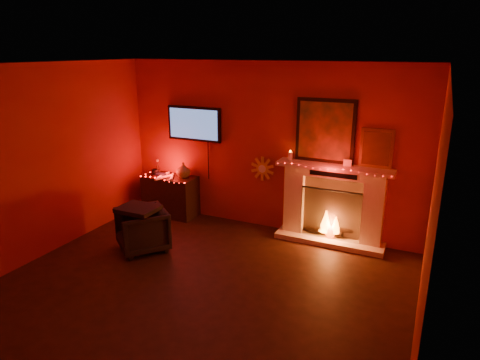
% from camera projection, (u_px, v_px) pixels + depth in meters
% --- Properties ---
extents(room, '(5.00, 5.00, 5.00)m').
position_uv_depth(room, '(181.00, 193.00, 4.68)').
color(room, black).
rests_on(room, ground).
extents(floor, '(5.00, 5.00, 0.00)m').
position_uv_depth(floor, '(186.00, 301.00, 5.08)').
color(floor, black).
rests_on(floor, ground).
extents(fireplace, '(1.72, 0.40, 2.18)m').
position_uv_depth(fireplace, '(333.00, 197.00, 6.47)').
color(fireplace, '#EEDEC8').
rests_on(fireplace, floor).
extents(tv, '(1.00, 0.07, 1.24)m').
position_uv_depth(tv, '(194.00, 124.00, 7.25)').
color(tv, black).
rests_on(tv, room).
extents(sunburst_clock, '(0.40, 0.03, 0.40)m').
position_uv_depth(sunburst_clock, '(262.00, 169.00, 6.95)').
color(sunburst_clock, gold).
rests_on(sunburst_clock, room).
extents(console_table, '(0.94, 0.58, 0.98)m').
position_uv_depth(console_table, '(171.00, 194.00, 7.62)').
color(console_table, black).
rests_on(console_table, floor).
extents(armchair, '(0.96, 0.97, 0.63)m').
position_uv_depth(armchair, '(142.00, 230.00, 6.29)').
color(armchair, black).
rests_on(armchair, floor).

